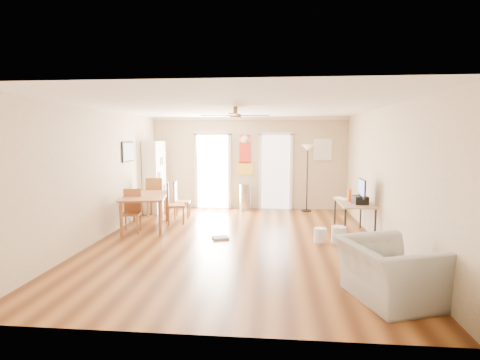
# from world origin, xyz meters

# --- Properties ---
(floor) EXTENTS (7.00, 7.00, 0.00)m
(floor) POSITION_xyz_m (0.00, 0.00, 0.00)
(floor) COLOR brown
(floor) RESTS_ON ground
(ceiling) EXTENTS (5.50, 7.00, 0.00)m
(ceiling) POSITION_xyz_m (0.00, 0.00, 2.60)
(ceiling) COLOR silver
(ceiling) RESTS_ON floor
(wall_back) EXTENTS (5.50, 0.04, 2.60)m
(wall_back) POSITION_xyz_m (0.00, 3.50, 1.30)
(wall_back) COLOR beige
(wall_back) RESTS_ON floor
(wall_front) EXTENTS (5.50, 0.04, 2.60)m
(wall_front) POSITION_xyz_m (0.00, -3.50, 1.30)
(wall_front) COLOR beige
(wall_front) RESTS_ON floor
(wall_left) EXTENTS (0.04, 7.00, 2.60)m
(wall_left) POSITION_xyz_m (-2.75, 0.00, 1.30)
(wall_left) COLOR beige
(wall_left) RESTS_ON floor
(wall_right) EXTENTS (0.04, 7.00, 2.60)m
(wall_right) POSITION_xyz_m (2.75, 0.00, 1.30)
(wall_right) COLOR beige
(wall_right) RESTS_ON floor
(crown_molding) EXTENTS (5.50, 7.00, 0.08)m
(crown_molding) POSITION_xyz_m (0.00, 0.00, 2.56)
(crown_molding) COLOR white
(crown_molding) RESTS_ON wall_back
(kitchen_doorway) EXTENTS (0.90, 0.10, 2.10)m
(kitchen_doorway) POSITION_xyz_m (-1.05, 3.48, 1.05)
(kitchen_doorway) COLOR white
(kitchen_doorway) RESTS_ON wall_back
(bathroom_doorway) EXTENTS (0.80, 0.10, 2.10)m
(bathroom_doorway) POSITION_xyz_m (0.75, 3.48, 1.05)
(bathroom_doorway) COLOR white
(bathroom_doorway) RESTS_ON wall_back
(wall_decal) EXTENTS (0.46, 0.03, 1.10)m
(wall_decal) POSITION_xyz_m (-0.13, 3.48, 1.55)
(wall_decal) COLOR red
(wall_decal) RESTS_ON wall_back
(ac_grille) EXTENTS (0.50, 0.04, 0.60)m
(ac_grille) POSITION_xyz_m (2.05, 3.47, 1.70)
(ac_grille) COLOR white
(ac_grille) RESTS_ON wall_back
(framed_poster) EXTENTS (0.04, 0.66, 0.48)m
(framed_poster) POSITION_xyz_m (-2.73, 1.40, 1.70)
(framed_poster) COLOR black
(framed_poster) RESTS_ON wall_left
(ceiling_fan) EXTENTS (1.24, 1.24, 0.20)m
(ceiling_fan) POSITION_xyz_m (0.00, -0.30, 2.43)
(ceiling_fan) COLOR #593819
(ceiling_fan) RESTS_ON ceiling
(bookshelf) EXTENTS (0.61, 0.94, 1.93)m
(bookshelf) POSITION_xyz_m (-2.54, 2.73, 0.96)
(bookshelf) COLOR white
(bookshelf) RESTS_ON floor
(dining_table) EXTENTS (1.16, 1.65, 0.75)m
(dining_table) POSITION_xyz_m (-2.15, 0.90, 0.38)
(dining_table) COLOR #985831
(dining_table) RESTS_ON floor
(dining_chair_right_a) EXTENTS (0.42, 0.42, 0.93)m
(dining_chair_right_a) POSITION_xyz_m (-1.60, 2.02, 0.46)
(dining_chair_right_a) COLOR #A27434
(dining_chair_right_a) RESTS_ON floor
(dining_chair_right_b) EXTENTS (0.49, 0.49, 0.98)m
(dining_chair_right_b) POSITION_xyz_m (-1.60, 1.42, 0.49)
(dining_chair_right_b) COLOR #945F2F
(dining_chair_right_b) RESTS_ON floor
(dining_chair_near) EXTENTS (0.43, 0.43, 0.92)m
(dining_chair_near) POSITION_xyz_m (-2.34, 0.51, 0.46)
(dining_chair_near) COLOR #A36634
(dining_chair_near) RESTS_ON floor
(dining_chair_far) EXTENTS (0.45, 0.45, 1.01)m
(dining_chair_far) POSITION_xyz_m (-2.31, 2.12, 0.51)
(dining_chair_far) COLOR #9F6833
(dining_chair_far) RESTS_ON floor
(trash_can) EXTENTS (0.40, 0.40, 0.73)m
(trash_can) POSITION_xyz_m (-0.09, 3.22, 0.36)
(trash_can) COLOR #A8A8AA
(trash_can) RESTS_ON floor
(torchiere_lamp) EXTENTS (0.37, 0.37, 1.84)m
(torchiere_lamp) POSITION_xyz_m (1.62, 3.20, 0.92)
(torchiere_lamp) COLOR black
(torchiere_lamp) RESTS_ON floor
(computer_desk) EXTENTS (0.65, 1.30, 0.69)m
(computer_desk) POSITION_xyz_m (2.38, 0.74, 0.35)
(computer_desk) COLOR tan
(computer_desk) RESTS_ON floor
(imac) EXTENTS (0.19, 0.55, 0.51)m
(imac) POSITION_xyz_m (2.47, 0.50, 0.95)
(imac) COLOR black
(imac) RESTS_ON computer_desk
(keyboard) EXTENTS (0.27, 0.44, 0.02)m
(keyboard) POSITION_xyz_m (2.20, 1.15, 0.70)
(keyboard) COLOR white
(keyboard) RESTS_ON computer_desk
(printer) EXTENTS (0.30, 0.34, 0.16)m
(printer) POSITION_xyz_m (2.45, 0.54, 0.78)
(printer) COLOR black
(printer) RESTS_ON computer_desk
(orange_bottle) EXTENTS (0.11, 0.11, 0.25)m
(orange_bottle) POSITION_xyz_m (2.30, 0.84, 0.82)
(orange_bottle) COLOR #FA5716
(orange_bottle) RESTS_ON computer_desk
(wastebasket_a) EXTENTS (0.25, 0.25, 0.28)m
(wastebasket_a) POSITION_xyz_m (1.62, 0.12, 0.14)
(wastebasket_a) COLOR silver
(wastebasket_a) RESTS_ON floor
(wastebasket_b) EXTENTS (0.31, 0.31, 0.32)m
(wastebasket_b) POSITION_xyz_m (1.97, 0.09, 0.16)
(wastebasket_b) COLOR silver
(wastebasket_b) RESTS_ON floor
(floor_cloth) EXTENTS (0.38, 0.34, 0.04)m
(floor_cloth) POSITION_xyz_m (-0.36, 0.16, 0.02)
(floor_cloth) COLOR #A1A29D
(floor_cloth) RESTS_ON floor
(armchair) EXTENTS (1.31, 1.40, 0.74)m
(armchair) POSITION_xyz_m (2.15, -2.46, 0.37)
(armchair) COLOR #A6A7A1
(armchair) RESTS_ON floor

